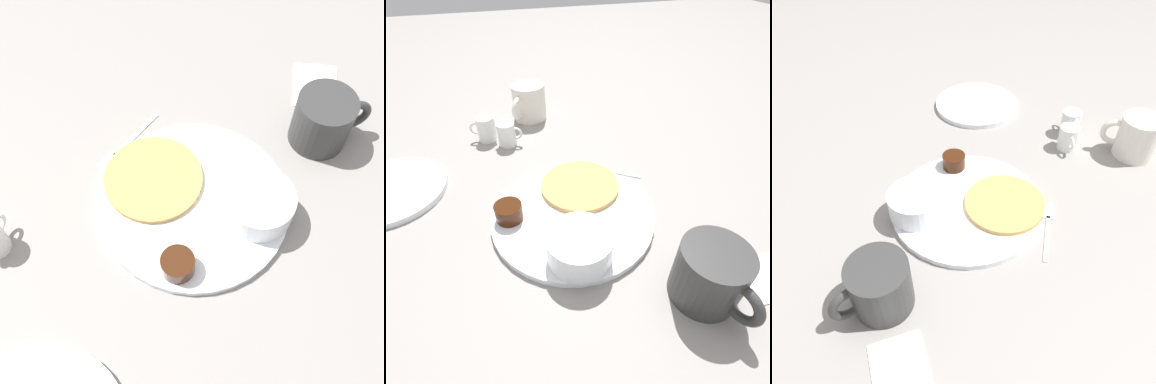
# 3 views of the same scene
# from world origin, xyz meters

# --- Properties ---
(ground_plane) EXTENTS (4.00, 4.00, 0.00)m
(ground_plane) POSITION_xyz_m (0.00, 0.00, 0.00)
(ground_plane) COLOR gray
(plate) EXTENTS (0.29, 0.29, 0.01)m
(plate) POSITION_xyz_m (0.00, 0.00, 0.01)
(plate) COLOR white
(plate) RESTS_ON ground_plane
(pancake_stack) EXTENTS (0.15, 0.15, 0.01)m
(pancake_stack) POSITION_xyz_m (0.03, 0.06, 0.02)
(pancake_stack) COLOR tan
(pancake_stack) RESTS_ON plate
(bowl) EXTENTS (0.10, 0.10, 0.05)m
(bowl) POSITION_xyz_m (-0.02, -0.09, 0.04)
(bowl) COLOR white
(bowl) RESTS_ON plate
(syrup_cup) EXTENTS (0.05, 0.05, 0.03)m
(syrup_cup) POSITION_xyz_m (-0.11, 0.02, 0.03)
(syrup_cup) COLOR #38190A
(syrup_cup) RESTS_ON plate
(butter_ramekin) EXTENTS (0.04, 0.04, 0.04)m
(butter_ramekin) POSITION_xyz_m (-0.04, -0.11, 0.03)
(butter_ramekin) COLOR white
(butter_ramekin) RESTS_ON plate
(coffee_mug) EXTENTS (0.09, 0.13, 0.09)m
(coffee_mug) POSITION_xyz_m (0.13, -0.20, 0.05)
(coffee_mug) COLOR #333333
(coffee_mug) RESTS_ON ground_plane
(creamer_pitcher_near) EXTENTS (0.06, 0.04, 0.06)m
(creamer_pitcher_near) POSITION_xyz_m (-0.08, 0.29, 0.03)
(creamer_pitcher_near) COLOR white
(creamer_pitcher_near) RESTS_ON ground_plane
(creamer_pitcher_far) EXTENTS (0.07, 0.04, 0.06)m
(creamer_pitcher_far) POSITION_xyz_m (-0.12, 0.32, 0.03)
(creamer_pitcher_far) COLOR white
(creamer_pitcher_far) RESTS_ON ground_plane
(fork) EXTENTS (0.12, 0.09, 0.00)m
(fork) POSITION_xyz_m (0.10, 0.12, 0.00)
(fork) COLOR silver
(fork) RESTS_ON ground_plane
(napkin) EXTENTS (0.11, 0.09, 0.00)m
(napkin) POSITION_xyz_m (0.24, -0.21, 0.00)
(napkin) COLOR white
(napkin) RESTS_ON ground_plane
(second_mug) EXTENTS (0.10, 0.11, 0.09)m
(second_mug) POSITION_xyz_m (-0.01, 0.41, 0.05)
(second_mug) COLOR silver
(second_mug) RESTS_ON ground_plane
(far_plate) EXTENTS (0.21, 0.21, 0.01)m
(far_plate) POSITION_xyz_m (-0.32, 0.17, 0.01)
(far_plate) COLOR white
(far_plate) RESTS_ON ground_plane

